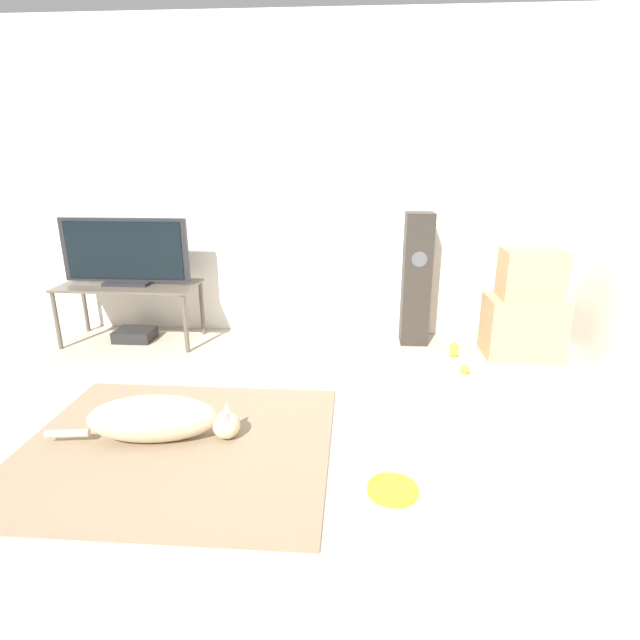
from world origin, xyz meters
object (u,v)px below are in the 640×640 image
Objects in this scene: tennis_ball_by_boxes at (454,353)px; tv at (125,252)px; tv_stand at (129,291)px; tennis_ball_loose_on_carpet at (465,370)px; floor_speaker at (416,280)px; cardboard_box_lower at (522,327)px; cardboard_box_upper at (531,274)px; game_console at (135,335)px; dog at (158,419)px; frisbee at (393,489)px; tennis_ball_near_speaker at (454,346)px.

tv is at bearing 176.34° from tennis_ball_by_boxes.
tennis_ball_loose_on_carpet is at bearing -10.45° from tv_stand.
tennis_ball_by_boxes is (0.29, -0.32, -0.51)m from floor_speaker.
cardboard_box_lower is 0.68m from tennis_ball_loose_on_carpet.
cardboard_box_upper is 0.41× the size of floor_speaker.
cardboard_box_upper reaches higher than tv_stand.
cardboard_box_lower is 3.18m from game_console.
cardboard_box_upper is at bearing -1.60° from tv.
dog is 2.35× the size of cardboard_box_upper.
dog is at bearing -62.20° from game_console.
dog is 1.84m from tv.
game_console is (-2.06, 1.89, 0.03)m from frisbee.
tennis_ball_by_boxes is 2.65m from game_console.
game_console reaches higher than tennis_ball_loose_on_carpet.
frisbee is at bearing -15.35° from dog.
tennis_ball_near_speaker is 0.46m from tennis_ball_loose_on_carpet.
floor_speaker reaches higher than tennis_ball_by_boxes.
tv_stand is 2.73m from tennis_ball_loose_on_carpet.
tennis_ball_near_speaker is (1.86, 1.50, -0.11)m from dog.
dog is 0.96× the size of floor_speaker.
floor_speaker is 16.35× the size of tennis_ball_by_boxes.
frisbee is at bearing -109.02° from tennis_ball_by_boxes.
tv_stand reaches higher than game_console.
tv_stand is 2.68m from tennis_ball_by_boxes.
cardboard_box_upper is at bearing -1.96° from game_console.
tennis_ball_by_boxes is at bearing -47.91° from floor_speaker.
tv is (-3.16, 0.09, 0.53)m from cardboard_box_lower.
frisbee is 0.22× the size of tv_stand.
tv is at bearing 179.38° from tennis_ball_near_speaker.
game_console is at bearing 112.84° from tv.
frisbee is at bearing -122.20° from cardboard_box_upper.
tv_stand is 0.32m from tv.
cardboard_box_upper reaches higher than tennis_ball_by_boxes.
tv is 15.71× the size of tennis_ball_loose_on_carpet.
tv_stand reaches higher than tennis_ball_near_speaker.
tv_stand reaches higher than tennis_ball_loose_on_carpet.
tennis_ball_near_speaker is (2.67, -0.03, -0.73)m from tv.
tv_stand is 2.70m from tennis_ball_near_speaker.
game_console is (-0.82, 1.55, -0.09)m from dog.
cardboard_box_upper is 6.66× the size of tennis_ball_loose_on_carpet.
tennis_ball_loose_on_carpet is (-0.50, -0.41, -0.20)m from cardboard_box_lower.
dog is 0.93× the size of tv_stand.
frisbee is 2.12m from cardboard_box_lower.
frisbee is 1.51m from tennis_ball_loose_on_carpet.
cardboard_box_upper is at bearing -16.07° from floor_speaker.
cardboard_box_upper is at bearing -6.71° from tennis_ball_near_speaker.
tennis_ball_by_boxes is 1.00× the size of tennis_ball_loose_on_carpet.
tennis_ball_loose_on_carpet is at bearing -90.85° from tennis_ball_near_speaker.
cardboard_box_lower is at bearing 31.61° from dog.
tennis_ball_near_speaker is (-0.51, 0.06, -0.62)m from cardboard_box_upper.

